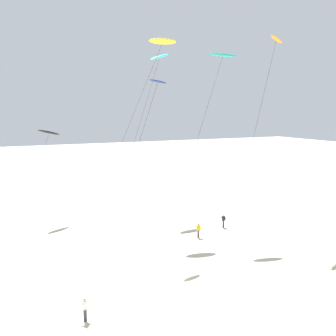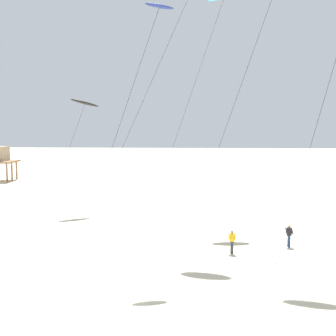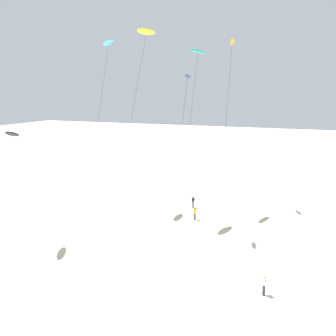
{
  "view_description": "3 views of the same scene",
  "coord_description": "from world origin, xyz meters",
  "px_view_note": "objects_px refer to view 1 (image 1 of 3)",
  "views": [
    {
      "loc": [
        -9.84,
        -22.44,
        13.87
      ],
      "look_at": [
        5.04,
        10.28,
        7.95
      ],
      "focal_mm": 36.32,
      "sensor_mm": 36.0,
      "label": 1
    },
    {
      "loc": [
        4.88,
        -17.74,
        9.16
      ],
      "look_at": [
        3.5,
        13.07,
        5.64
      ],
      "focal_mm": 41.42,
      "sensor_mm": 36.0,
      "label": 2
    },
    {
      "loc": [
        -33.61,
        -4.26,
        15.38
      ],
      "look_at": [
        1.88,
        10.03,
        7.58
      ],
      "focal_mm": 40.57,
      "sensor_mm": 36.0,
      "label": 3
    }
  ],
  "objects_px": {
    "kite_flyer_nearest": "(85,309)",
    "kite_flyer_furthest": "(223,221)",
    "kite_orange": "(275,46)",
    "kite_yellow": "(162,42)",
    "kite_flyer_middle": "(198,230)",
    "kite_cyan": "(159,58)",
    "kite_black": "(49,133)",
    "kite_teal": "(222,56)",
    "kite_navy": "(156,86)"
  },
  "relations": [
    {
      "from": "kite_flyer_nearest",
      "to": "kite_flyer_furthest",
      "type": "xyz_separation_m",
      "value": [
        18.92,
        11.92,
        0.0
      ]
    },
    {
      "from": "kite_cyan",
      "to": "kite_flyer_furthest",
      "type": "height_order",
      "value": "kite_cyan"
    },
    {
      "from": "kite_teal",
      "to": "kite_flyer_furthest",
      "type": "relative_size",
      "value": 12.15
    },
    {
      "from": "kite_cyan",
      "to": "kite_flyer_nearest",
      "type": "distance_m",
      "value": 32.98
    },
    {
      "from": "kite_navy",
      "to": "kite_cyan",
      "type": "relative_size",
      "value": 0.78
    },
    {
      "from": "kite_navy",
      "to": "kite_yellow",
      "type": "height_order",
      "value": "kite_yellow"
    },
    {
      "from": "kite_navy",
      "to": "kite_flyer_furthest",
      "type": "height_order",
      "value": "kite_navy"
    },
    {
      "from": "kite_cyan",
      "to": "kite_flyer_middle",
      "type": "distance_m",
      "value": 23.11
    },
    {
      "from": "kite_yellow",
      "to": "kite_navy",
      "type": "bearing_deg",
      "value": -118.28
    },
    {
      "from": "kite_flyer_nearest",
      "to": "kite_teal",
      "type": "bearing_deg",
      "value": 32.29
    },
    {
      "from": "kite_flyer_nearest",
      "to": "kite_orange",
      "type": "bearing_deg",
      "value": 20.03
    },
    {
      "from": "kite_navy",
      "to": "kite_flyer_nearest",
      "type": "xyz_separation_m",
      "value": [
        -9.24,
        -9.58,
        -15.42
      ]
    },
    {
      "from": "kite_navy",
      "to": "kite_flyer_nearest",
      "type": "distance_m",
      "value": 20.37
    },
    {
      "from": "kite_orange",
      "to": "kite_yellow",
      "type": "bearing_deg",
      "value": 142.75
    },
    {
      "from": "kite_orange",
      "to": "kite_flyer_nearest",
      "type": "relative_size",
      "value": 13.08
    },
    {
      "from": "kite_black",
      "to": "kite_flyer_nearest",
      "type": "relative_size",
      "value": 7.12
    },
    {
      "from": "kite_flyer_furthest",
      "to": "kite_flyer_middle",
      "type": "bearing_deg",
      "value": -159.19
    },
    {
      "from": "kite_navy",
      "to": "kite_teal",
      "type": "distance_m",
      "value": 9.32
    },
    {
      "from": "kite_flyer_middle",
      "to": "kite_orange",
      "type": "bearing_deg",
      "value": -15.65
    },
    {
      "from": "kite_navy",
      "to": "kite_orange",
      "type": "height_order",
      "value": "kite_orange"
    },
    {
      "from": "kite_teal",
      "to": "kite_orange",
      "type": "relative_size",
      "value": 0.93
    },
    {
      "from": "kite_black",
      "to": "kite_flyer_furthest",
      "type": "bearing_deg",
      "value": -33.61
    },
    {
      "from": "kite_navy",
      "to": "kite_black",
      "type": "height_order",
      "value": "kite_navy"
    },
    {
      "from": "kite_flyer_nearest",
      "to": "kite_flyer_furthest",
      "type": "height_order",
      "value": "same"
    },
    {
      "from": "kite_navy",
      "to": "kite_cyan",
      "type": "xyz_separation_m",
      "value": [
        5.45,
        12.06,
        4.67
      ]
    },
    {
      "from": "kite_black",
      "to": "kite_yellow",
      "type": "relative_size",
      "value": 0.54
    },
    {
      "from": "kite_flyer_middle",
      "to": "kite_cyan",
      "type": "bearing_deg",
      "value": 88.95
    },
    {
      "from": "kite_navy",
      "to": "kite_orange",
      "type": "distance_m",
      "value": 13.75
    },
    {
      "from": "kite_black",
      "to": "kite_flyer_nearest",
      "type": "distance_m",
      "value": 26.29
    },
    {
      "from": "kite_yellow",
      "to": "kite_flyer_nearest",
      "type": "bearing_deg",
      "value": -128.73
    },
    {
      "from": "kite_flyer_middle",
      "to": "kite_yellow",
      "type": "bearing_deg",
      "value": 111.43
    },
    {
      "from": "kite_cyan",
      "to": "kite_yellow",
      "type": "height_order",
      "value": "kite_yellow"
    },
    {
      "from": "kite_flyer_middle",
      "to": "kite_flyer_furthest",
      "type": "bearing_deg",
      "value": 20.81
    },
    {
      "from": "kite_flyer_nearest",
      "to": "kite_flyer_furthest",
      "type": "distance_m",
      "value": 22.36
    },
    {
      "from": "kite_teal",
      "to": "kite_yellow",
      "type": "height_order",
      "value": "kite_yellow"
    },
    {
      "from": "kite_teal",
      "to": "kite_flyer_nearest",
      "type": "height_order",
      "value": "kite_teal"
    },
    {
      "from": "kite_orange",
      "to": "kite_flyer_furthest",
      "type": "bearing_deg",
      "value": 130.21
    },
    {
      "from": "kite_navy",
      "to": "kite_yellow",
      "type": "relative_size",
      "value": 0.77
    },
    {
      "from": "kite_orange",
      "to": "kite_flyer_nearest",
      "type": "xyz_separation_m",
      "value": [
        -22.17,
        -8.08,
        -19.86
      ]
    },
    {
      "from": "kite_teal",
      "to": "kite_flyer_furthest",
      "type": "xyz_separation_m",
      "value": [
        1.22,
        0.73,
        -18.97
      ]
    },
    {
      "from": "kite_cyan",
      "to": "kite_flyer_furthest",
      "type": "xyz_separation_m",
      "value": [
        4.23,
        -9.72,
        -20.09
      ]
    },
    {
      "from": "kite_flyer_furthest",
      "to": "kite_orange",
      "type": "bearing_deg",
      "value": -49.79
    },
    {
      "from": "kite_flyer_nearest",
      "to": "kite_flyer_furthest",
      "type": "relative_size",
      "value": 1.0
    },
    {
      "from": "kite_cyan",
      "to": "kite_flyer_furthest",
      "type": "relative_size",
      "value": 13.04
    },
    {
      "from": "kite_black",
      "to": "kite_flyer_nearest",
      "type": "bearing_deg",
      "value": -91.25
    },
    {
      "from": "kite_yellow",
      "to": "kite_flyer_middle",
      "type": "distance_m",
      "value": 21.53
    },
    {
      "from": "kite_orange",
      "to": "kite_yellow",
      "type": "height_order",
      "value": "kite_yellow"
    },
    {
      "from": "kite_navy",
      "to": "kite_flyer_middle",
      "type": "bearing_deg",
      "value": 7.11
    },
    {
      "from": "kite_cyan",
      "to": "kite_flyer_middle",
      "type": "bearing_deg",
      "value": -91.05
    },
    {
      "from": "kite_black",
      "to": "kite_orange",
      "type": "height_order",
      "value": "kite_orange"
    }
  ]
}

